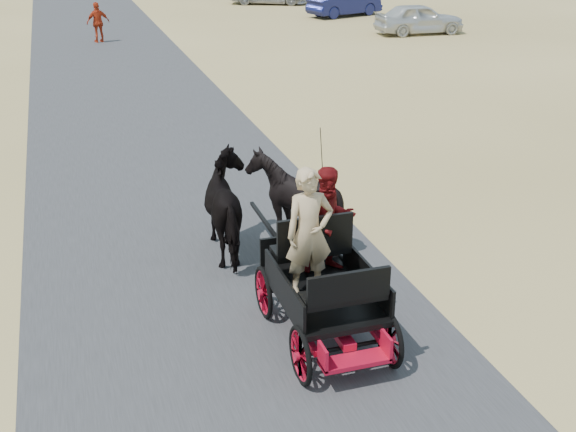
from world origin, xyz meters
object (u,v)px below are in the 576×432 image
object	(u,v)px
horse_right	(294,200)
pedestrian	(98,22)
horse_left	(233,208)
carriage	(323,314)
car_b	(345,3)
car_a	(419,19)

from	to	relation	value
horse_right	pedestrian	bearing A→B (deg)	-85.54
horse_left	horse_right	xyz separation A→B (m)	(1.10, 0.00, 0.00)
carriage	car_b	size ratio (longest dim) A/B	0.57
horse_right	car_b	world-z (taller)	horse_right
horse_left	horse_right	distance (m)	1.10
carriage	horse_right	bearing A→B (deg)	79.61
pedestrian	car_b	xyz separation A→B (m)	(13.34, 4.29, -0.17)
horse_right	pedestrian	size ratio (longest dim) A/B	0.98
horse_left	car_b	distance (m)	29.38
horse_left	car_b	bearing A→B (deg)	-115.63
pedestrian	car_a	xyz separation A→B (m)	(14.45, -2.27, -0.16)
horse_right	pedestrian	xyz separation A→B (m)	(-1.73, 22.19, 0.01)
pedestrian	car_b	distance (m)	14.01
car_b	carriage	bearing A→B (deg)	140.11
carriage	car_a	size ratio (longest dim) A/B	0.58
carriage	pedestrian	xyz separation A→B (m)	(-1.18, 25.19, 0.50)
car_a	car_b	distance (m)	6.65
carriage	car_a	world-z (taller)	car_a
pedestrian	car_b	world-z (taller)	pedestrian
pedestrian	car_a	size ratio (longest dim) A/B	0.42
car_a	car_b	size ratio (longest dim) A/B	0.98
horse_left	car_a	xyz separation A→B (m)	(13.82, 19.92, -0.14)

